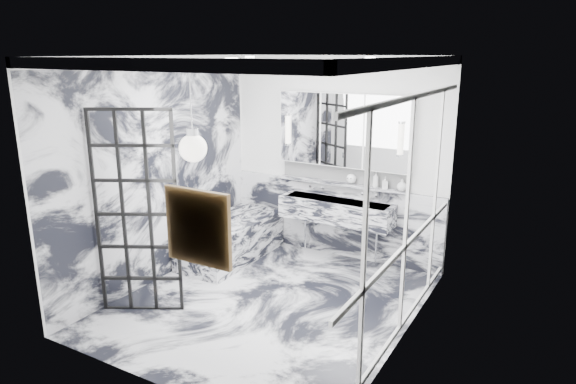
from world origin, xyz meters
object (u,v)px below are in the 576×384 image
Objects in this scene: crittall_door at (137,214)px; trough_sink at (337,210)px; mirror_cabinet at (344,130)px; bathtub at (231,239)px.

crittall_door reaches higher than trough_sink.
bathtub is at bearing -147.94° from mirror_cabinet.
trough_sink reaches higher than bathtub.
trough_sink is 0.84× the size of mirror_cabinet.
trough_sink is at bearing 33.06° from crittall_door.
trough_sink is 1.55m from bathtub.
trough_sink is 1.10m from mirror_cabinet.
trough_sink is 0.97× the size of bathtub.
mirror_cabinet is at bearing 34.68° from crittall_door.
mirror_cabinet is 2.20m from bathtub.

